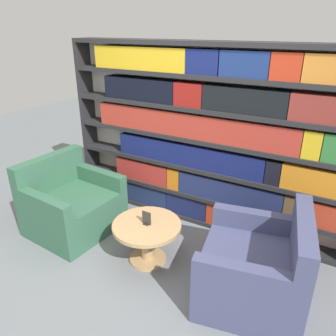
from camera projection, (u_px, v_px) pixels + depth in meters
ground_plane at (144, 279)px, 3.22m from camera, size 14.00×14.00×0.00m
bookshelf at (207, 141)px, 3.80m from camera, size 3.52×0.30×2.15m
armchair_left at (72, 206)px, 3.92m from camera, size 0.94×1.01×0.88m
armchair_right at (256, 269)px, 2.90m from camera, size 1.04×1.10×0.88m
coffee_table at (147, 234)px, 3.36m from camera, size 0.70×0.70×0.45m
table_sign at (147, 219)px, 3.29m from camera, size 0.10×0.06×0.14m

